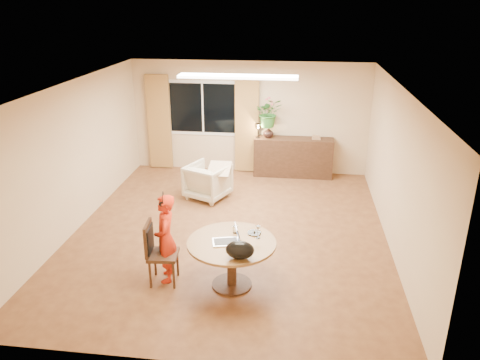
# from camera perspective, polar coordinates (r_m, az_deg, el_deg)

# --- Properties ---
(floor) EXTENTS (6.50, 6.50, 0.00)m
(floor) POSITION_cam_1_polar(r_m,az_deg,el_deg) (8.43, -1.29, -6.32)
(floor) COLOR brown
(floor) RESTS_ON ground
(ceiling) EXTENTS (6.50, 6.50, 0.00)m
(ceiling) POSITION_cam_1_polar(r_m,az_deg,el_deg) (7.58, -1.46, 11.37)
(ceiling) COLOR white
(ceiling) RESTS_ON wall_back
(wall_back) EXTENTS (5.50, 0.00, 5.50)m
(wall_back) POSITION_cam_1_polar(r_m,az_deg,el_deg) (11.00, 1.16, 7.61)
(wall_back) COLOR tan
(wall_back) RESTS_ON floor
(wall_left) EXTENTS (0.00, 6.50, 6.50)m
(wall_left) POSITION_cam_1_polar(r_m,az_deg,el_deg) (8.74, -19.53, 2.69)
(wall_left) COLOR tan
(wall_left) RESTS_ON floor
(wall_right) EXTENTS (0.00, 6.50, 6.50)m
(wall_right) POSITION_cam_1_polar(r_m,az_deg,el_deg) (8.00, 18.52, 1.13)
(wall_right) COLOR tan
(wall_right) RESTS_ON floor
(window) EXTENTS (1.70, 0.03, 1.30)m
(window) POSITION_cam_1_polar(r_m,az_deg,el_deg) (11.11, -4.56, 8.74)
(window) COLOR white
(window) RESTS_ON wall_back
(curtain_left) EXTENTS (0.55, 0.08, 2.25)m
(curtain_left) POSITION_cam_1_polar(r_m,az_deg,el_deg) (11.37, -9.81, 6.95)
(curtain_left) COLOR olive
(curtain_left) RESTS_ON wall_back
(curtain_right) EXTENTS (0.55, 0.08, 2.25)m
(curtain_right) POSITION_cam_1_polar(r_m,az_deg,el_deg) (10.96, 0.83, 6.71)
(curtain_right) COLOR olive
(curtain_right) RESTS_ON wall_back
(ceiling_panel) EXTENTS (2.20, 0.35, 0.05)m
(ceiling_panel) POSITION_cam_1_polar(r_m,az_deg,el_deg) (8.76, -0.25, 12.50)
(ceiling_panel) COLOR white
(ceiling_panel) RESTS_ON ceiling
(dining_table) EXTENTS (1.26, 1.26, 0.72)m
(dining_table) POSITION_cam_1_polar(r_m,az_deg,el_deg) (6.69, -1.02, -8.67)
(dining_table) COLOR brown
(dining_table) RESTS_ON floor
(dining_chair) EXTENTS (0.49, 0.46, 0.96)m
(dining_chair) POSITION_cam_1_polar(r_m,az_deg,el_deg) (6.91, -9.36, -8.78)
(dining_chair) COLOR black
(dining_chair) RESTS_ON floor
(child) EXTENTS (0.54, 0.41, 1.34)m
(child) POSITION_cam_1_polar(r_m,az_deg,el_deg) (6.89, -9.05, -7.04)
(child) COLOR red
(child) RESTS_ON floor
(laptop) EXTENTS (0.44, 0.35, 0.26)m
(laptop) POSITION_cam_1_polar(r_m,az_deg,el_deg) (6.54, -1.77, -6.61)
(laptop) COLOR #B7B7BC
(laptop) RESTS_ON dining_table
(tumbler) EXTENTS (0.08, 0.08, 0.10)m
(tumbler) POSITION_cam_1_polar(r_m,az_deg,el_deg) (6.83, -0.56, -6.05)
(tumbler) COLOR white
(tumbler) RESTS_ON dining_table
(wine_glass) EXTENTS (0.09, 0.09, 0.19)m
(wine_glass) POSITION_cam_1_polar(r_m,az_deg,el_deg) (6.67, 2.21, -6.34)
(wine_glass) COLOR white
(wine_glass) RESTS_ON dining_table
(pot_lid) EXTENTS (0.23, 0.23, 0.03)m
(pot_lid) POSITION_cam_1_polar(r_m,az_deg,el_deg) (6.83, 1.76, -6.41)
(pot_lid) COLOR white
(pot_lid) RESTS_ON dining_table
(handbag) EXTENTS (0.42, 0.31, 0.25)m
(handbag) POSITION_cam_1_polar(r_m,az_deg,el_deg) (6.16, -0.01, -8.53)
(handbag) COLOR black
(handbag) RESTS_ON dining_table
(armchair) EXTENTS (1.03, 1.04, 0.73)m
(armchair) POSITION_cam_1_polar(r_m,az_deg,el_deg) (9.71, -3.93, -0.14)
(armchair) COLOR beige
(armchair) RESTS_ON floor
(throw) EXTENTS (0.46, 0.56, 0.03)m
(throw) POSITION_cam_1_polar(r_m,az_deg,el_deg) (9.49, -2.54, 1.81)
(throw) COLOR beige
(throw) RESTS_ON armchair
(sideboard) EXTENTS (1.81, 0.44, 0.91)m
(sideboard) POSITION_cam_1_polar(r_m,az_deg,el_deg) (10.95, 6.50, 2.79)
(sideboard) COLOR black
(sideboard) RESTS_ON floor
(vase) EXTENTS (0.28, 0.28, 0.25)m
(vase) POSITION_cam_1_polar(r_m,az_deg,el_deg) (10.80, 3.49, 5.83)
(vase) COLOR black
(vase) RESTS_ON sideboard
(bouquet) EXTENTS (0.68, 0.62, 0.66)m
(bouquet) POSITION_cam_1_polar(r_m,az_deg,el_deg) (10.69, 3.53, 8.18)
(bouquet) COLOR #296325
(bouquet) RESTS_ON vase
(book_stack) EXTENTS (0.20, 0.16, 0.08)m
(book_stack) POSITION_cam_1_polar(r_m,az_deg,el_deg) (10.81, 9.29, 5.14)
(book_stack) COLOR #866044
(book_stack) RESTS_ON sideboard
(desk_lamp) EXTENTS (0.16, 0.16, 0.35)m
(desk_lamp) POSITION_cam_1_polar(r_m,az_deg,el_deg) (10.76, 2.23, 6.06)
(desk_lamp) COLOR black
(desk_lamp) RESTS_ON sideboard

